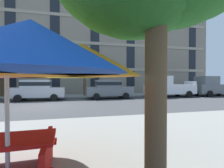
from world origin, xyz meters
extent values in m
plane|color=#424244|center=(0.00, 0.00, 0.00)|extent=(120.00, 120.00, 0.00)
cube|color=gray|center=(0.00, 6.80, 0.06)|extent=(56.00, 3.60, 0.12)
cube|color=gray|center=(0.00, 15.00, 6.40)|extent=(42.68, 12.00, 12.80)
cube|color=#9E937F|center=(0.00, 8.96, 3.20)|extent=(41.83, 0.08, 0.36)
cube|color=#9E937F|center=(0.00, 8.96, 6.40)|extent=(41.83, 0.08, 0.36)
cube|color=#9E937F|center=(0.00, 8.96, 9.60)|extent=(41.83, 0.08, 0.36)
cube|color=black|center=(-4.74, 8.97, 6.80)|extent=(1.10, 0.06, 11.60)
cube|color=black|center=(0.00, 8.97, 6.80)|extent=(1.10, 0.06, 11.60)
cube|color=black|center=(4.74, 8.97, 6.80)|extent=(1.10, 0.06, 11.60)
cube|color=black|center=(9.48, 8.97, 6.80)|extent=(1.10, 0.06, 11.60)
cube|color=black|center=(14.23, 8.97, 6.80)|extent=(1.10, 0.06, 11.60)
cube|color=black|center=(18.97, 8.97, 6.80)|extent=(1.10, 0.06, 11.60)
cube|color=#A8AAB2|center=(-0.86, 3.70, 0.70)|extent=(4.40, 1.76, 0.80)
cube|color=#A8AAB2|center=(-1.01, 3.70, 1.44)|extent=(2.30, 1.55, 0.68)
cube|color=black|center=(-1.01, 3.70, 1.44)|extent=(2.32, 1.57, 0.32)
cylinder|color=black|center=(0.51, 4.58, 0.30)|extent=(0.60, 0.22, 0.60)
cylinder|color=black|center=(0.51, 2.82, 0.30)|extent=(0.60, 0.22, 0.60)
cylinder|color=black|center=(-2.22, 4.58, 0.30)|extent=(0.60, 0.22, 0.60)
cylinder|color=black|center=(-2.22, 2.82, 0.30)|extent=(0.60, 0.22, 0.60)
cube|color=slate|center=(5.43, 3.70, 0.70)|extent=(4.40, 1.76, 0.80)
cube|color=slate|center=(5.28, 3.70, 1.44)|extent=(2.30, 1.55, 0.68)
cube|color=black|center=(5.28, 3.70, 1.44)|extent=(2.32, 1.57, 0.32)
cylinder|color=black|center=(6.79, 4.58, 0.30)|extent=(0.60, 0.22, 0.60)
cylinder|color=black|center=(6.79, 2.82, 0.30)|extent=(0.60, 0.22, 0.60)
cylinder|color=black|center=(4.06, 4.58, 0.30)|extent=(0.60, 0.22, 0.60)
cylinder|color=black|center=(4.06, 2.82, 0.30)|extent=(0.60, 0.22, 0.60)
cube|color=silver|center=(11.91, 3.70, 0.82)|extent=(5.10, 1.90, 0.96)
cube|color=silver|center=(10.81, 3.70, 1.75)|extent=(1.90, 1.75, 0.90)
cube|color=silver|center=(14.38, 3.70, 1.48)|extent=(0.16, 1.75, 0.36)
cylinder|color=black|center=(13.49, 4.65, 0.34)|extent=(0.68, 0.22, 0.68)
cylinder|color=black|center=(13.49, 2.75, 0.34)|extent=(0.68, 0.22, 0.68)
cylinder|color=black|center=(10.33, 4.65, 0.34)|extent=(0.68, 0.22, 0.68)
cylinder|color=black|center=(10.33, 2.75, 0.34)|extent=(0.68, 0.22, 0.68)
cube|color=slate|center=(17.59, 3.70, 0.82)|extent=(5.10, 1.90, 0.96)
cube|color=slate|center=(16.49, 3.70, 1.75)|extent=(1.90, 1.75, 0.90)
cylinder|color=black|center=(19.17, 4.65, 0.34)|extent=(0.68, 0.22, 0.68)
cylinder|color=black|center=(16.01, 4.65, 0.34)|extent=(0.68, 0.22, 0.68)
cylinder|color=black|center=(16.01, 2.75, 0.34)|extent=(0.68, 0.22, 0.68)
cylinder|color=#4C3823|center=(-4.97, 7.28, 1.36)|extent=(0.38, 0.38, 2.71)
sphere|color=#387F33|center=(-4.83, 7.34, 4.07)|extent=(1.94, 1.94, 1.94)
cylinder|color=brown|center=(3.29, 6.41, 1.22)|extent=(0.32, 0.32, 2.43)
sphere|color=#387F33|center=(3.32, 6.09, 3.54)|extent=(1.82, 1.82, 1.82)
sphere|color=#387F33|center=(2.97, 6.67, 3.37)|extent=(1.55, 1.55, 1.55)
cylinder|color=silver|center=(1.16, -9.00, 1.13)|extent=(0.06, 0.06, 2.25)
cone|color=orange|center=(2.19, -9.00, 2.00)|extent=(1.81, 1.81, 0.50)
cone|color=yellow|center=(1.67, -8.11, 2.00)|extent=(1.81, 1.81, 0.50)
cone|color=blue|center=(1.67, -9.89, 2.00)|extent=(1.81, 1.81, 0.50)
cone|color=orange|center=(1.16, -9.00, 2.04)|extent=(1.73, 1.73, 0.58)
cube|color=red|center=(0.82, -8.07, 0.44)|extent=(1.81, 0.36, 0.05)
cube|color=red|center=(1.63, -8.65, 0.37)|extent=(0.14, 1.40, 0.74)
cylinder|color=brown|center=(3.38, -9.10, 1.33)|extent=(0.36, 0.36, 2.65)
camera|label=1|loc=(2.05, -11.55, 1.68)|focal=26.30mm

